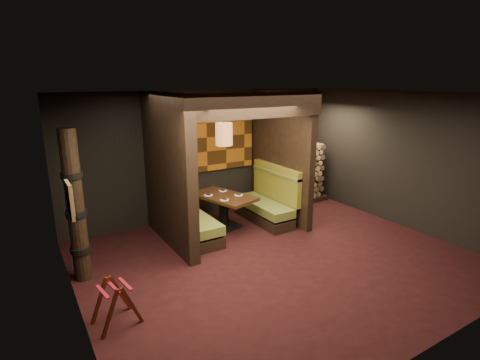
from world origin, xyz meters
name	(u,v)px	position (x,y,z in m)	size (l,w,h in m)	color
floor	(278,260)	(0.00, 0.00, -0.01)	(6.50, 5.50, 0.02)	black
ceiling	(283,93)	(0.00, 0.00, 2.86)	(6.50, 5.50, 0.02)	black
wall_back	(207,154)	(0.00, 2.76, 1.43)	(6.50, 0.02, 2.85)	black
wall_front	(439,240)	(0.00, -2.76, 1.43)	(6.50, 0.02, 2.85)	black
wall_left	(69,218)	(-3.26, 0.00, 1.43)	(0.02, 5.50, 2.85)	black
wall_right	(404,160)	(3.26, 0.00, 1.43)	(0.02, 5.50, 2.85)	black
partition_left	(168,171)	(-1.35, 1.65, 1.43)	(0.20, 2.20, 2.85)	black
partition_right	(281,156)	(1.30, 1.70, 1.43)	(0.15, 2.10, 2.85)	black
header_beam	(257,106)	(-0.02, 0.70, 2.63)	(2.85, 0.18, 0.44)	black
tapa_back_panel	(206,137)	(-0.02, 2.71, 1.82)	(2.40, 0.06, 1.55)	#975211
tapa_side_panel	(170,147)	(-1.23, 1.82, 1.85)	(0.04, 1.85, 1.45)	#975211
lacquer_shelf	(185,169)	(-0.60, 2.65, 1.18)	(0.60, 0.12, 0.07)	#51150D
booth_bench_left	(189,219)	(-0.96, 1.65, 0.40)	(0.68, 1.60, 1.14)	black
booth_bench_right	(267,203)	(0.93, 1.65, 0.40)	(0.68, 1.60, 1.14)	black
dining_table	(224,206)	(-0.11, 1.79, 0.49)	(1.10, 1.52, 0.72)	black
place_settings	(223,195)	(-0.11, 1.79, 0.73)	(0.73, 0.75, 0.03)	white
pendant_lamp	(224,134)	(-0.11, 1.74, 2.01)	(0.34, 0.34, 1.06)	#AA6639
framed_picture	(70,200)	(-3.22, 0.10, 1.62)	(0.05, 0.36, 0.46)	olive
luggage_rack	(115,301)	(-2.88, -0.33, 0.31)	(0.63, 0.49, 0.63)	#43140A
totem_column	(76,208)	(-3.05, 1.10, 1.19)	(0.31, 0.31, 2.40)	black
firewood_stack	(295,174)	(2.29, 2.35, 0.75)	(1.73, 0.70, 1.50)	black
mosaic_header	(288,132)	(2.29, 2.68, 1.78)	(1.83, 0.10, 0.56)	maroon
bay_front_post	(277,154)	(1.39, 1.96, 1.43)	(0.08, 0.08, 2.85)	black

